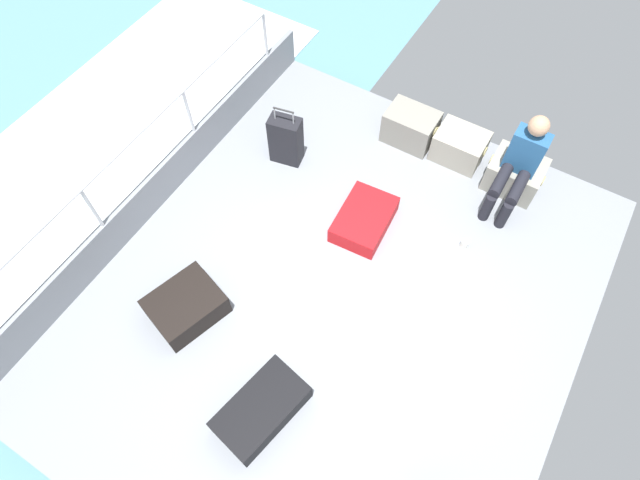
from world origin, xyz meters
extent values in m
cube|color=gray|center=(0.00, 0.00, -0.03)|extent=(4.40, 5.20, 0.06)
cube|color=gray|center=(-2.17, 0.00, 0.23)|extent=(0.06, 5.20, 0.45)
cylinder|color=silver|center=(-2.17, -0.69, 0.50)|extent=(0.04, 0.04, 1.00)
cylinder|color=silver|center=(-2.17, 0.69, 0.50)|extent=(0.04, 0.04, 1.00)
cylinder|color=silver|center=(-2.17, 2.08, 0.50)|extent=(0.04, 0.04, 1.00)
cylinder|color=silver|center=(-2.17, 0.00, 1.00)|extent=(0.04, 4.16, 0.04)
cube|color=white|center=(-3.60, 0.00, -0.34)|extent=(2.40, 7.28, 0.01)
cube|color=gray|center=(-0.30, 2.15, 0.20)|extent=(0.56, 0.40, 0.40)
torus|color=tan|center=(-0.59, 2.15, 0.28)|extent=(0.02, 0.12, 0.12)
torus|color=tan|center=(-0.01, 2.15, 0.28)|extent=(0.02, 0.12, 0.12)
cube|color=#9E9989|center=(0.28, 2.19, 0.18)|extent=(0.54, 0.41, 0.36)
torus|color=tan|center=(0.00, 2.19, 0.25)|extent=(0.02, 0.12, 0.12)
torus|color=tan|center=(0.56, 2.19, 0.25)|extent=(0.02, 0.12, 0.12)
cube|color=gray|center=(0.94, 2.13, 0.18)|extent=(0.55, 0.46, 0.36)
torus|color=tan|center=(0.66, 2.13, 0.25)|extent=(0.02, 0.12, 0.12)
torus|color=tan|center=(1.23, 2.13, 0.25)|extent=(0.02, 0.12, 0.12)
cube|color=#26598C|center=(0.94, 2.08, 0.60)|extent=(0.34, 0.20, 0.48)
sphere|color=tan|center=(0.94, 2.08, 0.96)|extent=(0.20, 0.20, 0.20)
cylinder|color=black|center=(1.03, 1.78, 0.40)|extent=(0.12, 0.40, 0.12)
cylinder|color=black|center=(1.03, 1.58, 0.18)|extent=(0.11, 0.11, 0.36)
cylinder|color=black|center=(0.85, 1.78, 0.40)|extent=(0.12, 0.40, 0.12)
cylinder|color=black|center=(0.85, 1.58, 0.18)|extent=(0.11, 0.11, 0.36)
cube|color=red|center=(-0.18, 0.84, 0.10)|extent=(0.54, 0.73, 0.21)
cube|color=silver|center=(-0.20, 1.19, 0.15)|extent=(0.05, 0.01, 0.08)
cube|color=black|center=(0.00, -1.28, 0.12)|extent=(0.59, 0.86, 0.24)
cube|color=silver|center=(0.08, -0.89, 0.15)|extent=(0.05, 0.02, 0.08)
cube|color=black|center=(-1.34, 1.19, 0.30)|extent=(0.37, 0.27, 0.59)
cylinder|color=#A5A8AD|center=(-1.44, 1.17, 0.67)|extent=(0.02, 0.02, 0.15)
cylinder|color=#A5A8AD|center=(-1.24, 1.21, 0.67)|extent=(0.02, 0.02, 0.15)
cylinder|color=#2D2D2D|center=(-1.34, 1.19, 0.74)|extent=(0.22, 0.06, 0.02)
cube|color=white|center=(-1.37, 1.30, 0.39)|extent=(0.05, 0.02, 0.08)
cube|color=black|center=(-1.12, -0.87, 0.14)|extent=(0.69, 0.77, 0.27)
cube|color=white|center=(-1.02, -0.56, 0.17)|extent=(0.05, 0.02, 0.08)
cylinder|color=white|center=(0.82, 1.14, 0.05)|extent=(0.08, 0.08, 0.10)
camera|label=1|loc=(0.98, -1.95, 4.65)|focal=29.78mm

